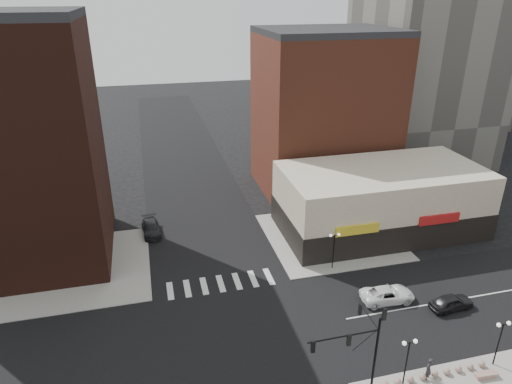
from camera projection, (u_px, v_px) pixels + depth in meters
name	position (u px, v px, depth m)	size (l,w,h in m)	color
ground	(239.00, 338.00, 39.19)	(240.00, 240.00, 0.00)	black
road_ew	(239.00, 338.00, 39.19)	(200.00, 14.00, 0.02)	black
road_ns	(239.00, 338.00, 39.19)	(14.00, 200.00, 0.02)	black
sidewalk_nw	(78.00, 269.00, 48.78)	(15.00, 15.00, 0.12)	gray
sidewalk_ne	(330.00, 236.00, 55.26)	(15.00, 15.00, 0.12)	gray
building_nw	(16.00, 150.00, 46.27)	(16.00, 15.00, 25.00)	#351811
building_ne_midrise	(324.00, 115.00, 65.13)	(18.00, 15.00, 22.00)	brown
building_ne_row	(380.00, 205.00, 55.84)	(24.20, 12.20, 8.00)	beige
traffic_signal	(362.00, 340.00, 31.86)	(5.59, 3.09, 7.77)	black
street_lamp_se_a	(408.00, 351.00, 33.23)	(1.22, 0.32, 4.16)	black
street_lamp_se_b	(501.00, 333.00, 35.02)	(1.22, 0.32, 4.16)	black
street_lamp_ne	(334.00, 242.00, 47.63)	(1.22, 0.32, 4.16)	black
bollard_row	(435.00, 374.00, 35.01)	(8.93, 0.53, 0.53)	#8A6C5F
white_suv	(387.00, 294.00, 43.62)	(2.40, 5.20, 1.44)	white
dark_sedan_east	(451.00, 302.00, 42.54)	(1.71, 4.26, 1.45)	black
dark_sedan_north	(151.00, 228.00, 55.77)	(2.06, 5.06, 1.47)	black
pedestrian	(428.00, 369.00, 34.58)	(0.70, 0.46, 1.92)	#28252B
stone_bench	(486.00, 375.00, 34.99)	(1.83, 0.66, 0.42)	#A47E71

